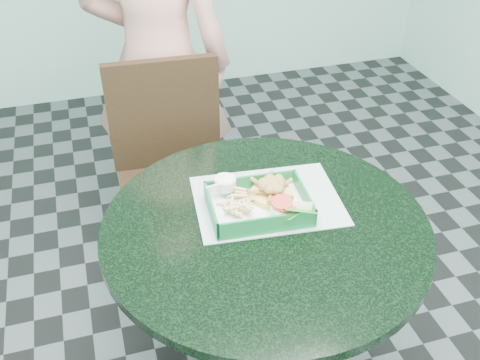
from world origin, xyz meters
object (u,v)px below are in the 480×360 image
object	(u,v)px
diner_person	(156,41)
crab_sandwich	(270,193)
sauce_ramekin	(223,190)
food_basket	(258,213)
dining_chair	(173,164)
cafe_table	(264,272)

from	to	relation	value
diner_person	crab_sandwich	world-z (taller)	diner_person
diner_person	sauce_ramekin	xyz separation A→B (m)	(0.04, -0.88, -0.13)
diner_person	food_basket	xyz separation A→B (m)	(0.12, -0.97, -0.16)
crab_sandwich	sauce_ramekin	xyz separation A→B (m)	(-0.13, 0.05, 0.00)
dining_chair	food_basket	world-z (taller)	dining_chair
food_basket	sauce_ramekin	bearing A→B (deg)	130.35
dining_chair	food_basket	bearing A→B (deg)	-75.42
cafe_table	crab_sandwich	world-z (taller)	crab_sandwich
cafe_table	sauce_ramekin	xyz separation A→B (m)	(-0.08, 0.14, 0.22)
sauce_ramekin	diner_person	bearing A→B (deg)	92.45
dining_chair	diner_person	world-z (taller)	diner_person
crab_sandwich	sauce_ramekin	bearing A→B (deg)	157.32
cafe_table	food_basket	xyz separation A→B (m)	(-0.00, 0.05, 0.19)
cafe_table	sauce_ramekin	size ratio (longest dim) A/B	14.16
food_basket	sauce_ramekin	xyz separation A→B (m)	(-0.08, 0.09, 0.03)
diner_person	cafe_table	bearing A→B (deg)	120.15
food_basket	sauce_ramekin	distance (m)	0.13
diner_person	food_basket	world-z (taller)	diner_person
cafe_table	diner_person	xyz separation A→B (m)	(-0.12, 1.02, 0.35)
cafe_table	diner_person	distance (m)	1.08
cafe_table	food_basket	size ratio (longest dim) A/B	3.30
diner_person	food_basket	bearing A→B (deg)	120.25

